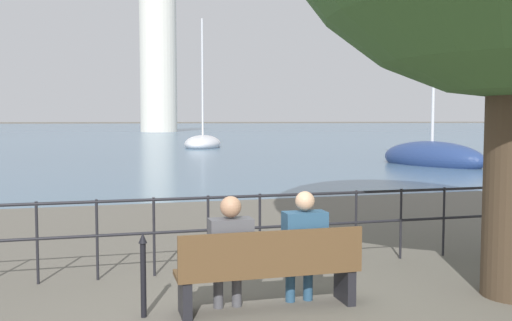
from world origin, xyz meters
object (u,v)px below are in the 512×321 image
(closed_umbrella, at_px, (143,270))
(seated_person_right, at_px, (304,243))
(harbor_lighthouse, at_px, (158,49))
(park_bench, at_px, (270,270))
(seated_person_left, at_px, (230,248))
(sailboat_1, at_px, (432,157))
(sailboat_0, at_px, (203,143))

(closed_umbrella, bearing_deg, seated_person_right, -1.85)
(harbor_lighthouse, bearing_deg, seated_person_right, -94.44)
(park_bench, height_order, closed_umbrella, park_bench)
(seated_person_left, height_order, sailboat_1, sailboat_1)
(seated_person_left, xyz_separation_m, harbor_lighthouse, (7.96, 91.75, 13.19))
(sailboat_1, bearing_deg, sailboat_0, 92.22)
(sailboat_0, distance_m, harbor_lighthouse, 57.35)
(seated_person_right, bearing_deg, closed_umbrella, 178.15)
(seated_person_right, distance_m, sailboat_1, 20.98)
(closed_umbrella, height_order, sailboat_1, sailboat_1)
(park_bench, relative_size, harbor_lighthouse, 0.07)
(harbor_lighthouse, bearing_deg, sailboat_1, -86.02)
(closed_umbrella, bearing_deg, sailboat_0, 79.28)
(seated_person_right, xyz_separation_m, closed_umbrella, (-1.76, 0.06, -0.21))
(seated_person_right, height_order, harbor_lighthouse, harbor_lighthouse)
(seated_person_left, bearing_deg, sailboat_0, 80.71)
(closed_umbrella, height_order, sailboat_0, sailboat_0)
(closed_umbrella, xyz_separation_m, sailboat_0, (6.82, 36.01, -0.19))
(seated_person_left, relative_size, sailboat_0, 0.13)
(closed_umbrella, bearing_deg, harbor_lighthouse, 84.47)
(park_bench, bearing_deg, closed_umbrella, 174.36)
(seated_person_right, height_order, sailboat_0, sailboat_0)
(sailboat_1, bearing_deg, closed_umbrella, -148.36)
(sailboat_0, relative_size, sailboat_1, 0.93)
(park_bench, xyz_separation_m, sailboat_0, (5.48, 36.15, -0.13))
(sailboat_0, height_order, sailboat_1, sailboat_1)
(park_bench, xyz_separation_m, closed_umbrella, (-1.34, 0.13, 0.06))
(seated_person_right, bearing_deg, seated_person_left, 179.93)
(park_bench, distance_m, seated_person_right, 0.50)
(park_bench, relative_size, sailboat_1, 0.19)
(sailboat_0, height_order, harbor_lighthouse, harbor_lighthouse)
(seated_person_left, relative_size, harbor_lighthouse, 0.04)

